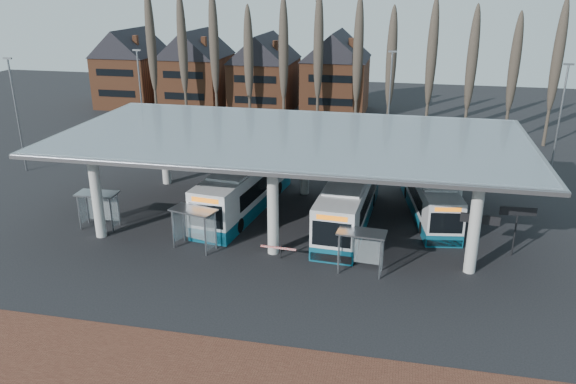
% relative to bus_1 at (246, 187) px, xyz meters
% --- Properties ---
extents(ground, '(140.00, 140.00, 0.00)m').
position_rel_bus_1_xyz_m(ground, '(3.76, -9.35, -1.70)').
color(ground, black).
rests_on(ground, ground).
extents(station_canopy, '(32.00, 16.00, 6.34)m').
position_rel_bus_1_xyz_m(station_canopy, '(3.76, -1.35, 3.98)').
color(station_canopy, '#B9B9B4').
rests_on(station_canopy, ground).
extents(poplar_row, '(45.10, 1.10, 14.50)m').
position_rel_bus_1_xyz_m(poplar_row, '(3.76, 23.65, 7.08)').
color(poplar_row, '#473D33').
rests_on(poplar_row, ground).
extents(townhouse_row, '(36.80, 10.30, 12.25)m').
position_rel_bus_1_xyz_m(townhouse_row, '(-11.99, 34.65, 4.24)').
color(townhouse_row, brown).
rests_on(townhouse_row, ground).
extents(lamp_post_a, '(0.80, 0.16, 10.17)m').
position_rel_bus_1_xyz_m(lamp_post_a, '(-14.24, 12.65, 3.64)').
color(lamp_post_a, slate).
rests_on(lamp_post_a, ground).
extents(lamp_post_b, '(0.80, 0.16, 10.17)m').
position_rel_bus_1_xyz_m(lamp_post_b, '(9.76, 16.65, 3.64)').
color(lamp_post_b, slate).
rests_on(lamp_post_b, ground).
extents(lamp_post_c, '(0.80, 0.16, 10.17)m').
position_rel_bus_1_xyz_m(lamp_post_c, '(23.76, 10.65, 3.64)').
color(lamp_post_c, slate).
rests_on(lamp_post_c, ground).
extents(lamp_post_d, '(0.80, 0.16, 10.17)m').
position_rel_bus_1_xyz_m(lamp_post_d, '(-22.24, 4.65, 3.64)').
color(lamp_post_d, slate).
rests_on(lamp_post_d, ground).
extents(bus_1, '(4.35, 13.22, 3.61)m').
position_rel_bus_1_xyz_m(bus_1, '(0.00, 0.00, 0.00)').
color(bus_1, silver).
rests_on(bus_1, ground).
extents(bus_2, '(3.47, 12.93, 3.56)m').
position_rel_bus_1_xyz_m(bus_2, '(7.92, -1.14, -0.02)').
color(bus_2, silver).
rests_on(bus_2, ground).
extents(bus_3, '(4.21, 11.56, 3.15)m').
position_rel_bus_1_xyz_m(bus_3, '(13.53, 1.76, -0.22)').
color(bus_3, silver).
rests_on(bus_3, ground).
extents(shelter_0, '(2.84, 1.51, 2.58)m').
position_rel_bus_1_xyz_m(shelter_0, '(-9.06, -5.37, 0.18)').
color(shelter_0, gray).
rests_on(shelter_0, ground).
extents(shelter_1, '(3.19, 2.15, 2.71)m').
position_rel_bus_1_xyz_m(shelter_1, '(-1.32, -7.11, 0.27)').
color(shelter_1, gray).
rests_on(shelter_1, ground).
extents(shelter_2, '(2.92, 1.62, 2.62)m').
position_rel_bus_1_xyz_m(shelter_2, '(9.40, -8.10, 0.20)').
color(shelter_2, gray).
rests_on(shelter_2, ground).
extents(info_sign_0, '(2.25, 0.41, 3.36)m').
position_rel_bus_1_xyz_m(info_sign_0, '(16.13, -6.02, 1.12)').
color(info_sign_0, black).
rests_on(info_sign_0, ground).
extents(info_sign_1, '(2.21, 0.35, 3.28)m').
position_rel_bus_1_xyz_m(info_sign_1, '(18.59, -4.04, 1.05)').
color(info_sign_1, black).
rests_on(info_sign_1, ground).
extents(barrier, '(2.24, 0.66, 1.12)m').
position_rel_bus_1_xyz_m(barrier, '(4.36, -7.91, -0.83)').
color(barrier, black).
rests_on(barrier, ground).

